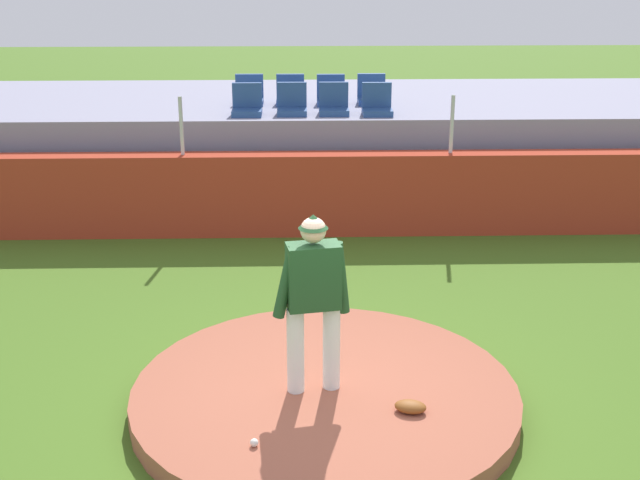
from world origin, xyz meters
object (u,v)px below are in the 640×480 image
(stadium_chair_0, at_px, (247,105))
(stadium_chair_6, at_px, (331,95))
(stadium_chair_2, at_px, (334,104))
(baseball, at_px, (254,443))
(stadium_chair_7, at_px, (372,95))
(fielding_glove, at_px, (410,407))
(stadium_chair_5, at_px, (290,95))
(stadium_chair_3, at_px, (377,105))
(stadium_chair_1, at_px, (292,104))
(stadium_chair_4, at_px, (249,95))
(pitcher, at_px, (313,291))

(stadium_chair_0, height_order, stadium_chair_6, same)
(stadium_chair_0, relative_size, stadium_chair_2, 1.00)
(baseball, distance_m, stadium_chair_7, 8.50)
(fielding_glove, distance_m, stadium_chair_5, 7.87)
(stadium_chair_3, xyz_separation_m, stadium_chair_6, (-0.72, 0.90, 0.00))
(stadium_chair_3, bearing_deg, stadium_chair_0, -0.62)
(stadium_chair_1, height_order, stadium_chair_7, same)
(stadium_chair_2, distance_m, stadium_chair_6, 0.84)
(stadium_chair_2, xyz_separation_m, stadium_chair_7, (0.69, 0.89, 0.00))
(stadium_chair_1, bearing_deg, stadium_chair_2, -179.92)
(stadium_chair_2, relative_size, stadium_chair_3, 1.00)
(stadium_chair_2, height_order, stadium_chair_6, same)
(stadium_chair_0, relative_size, stadium_chair_7, 1.00)
(fielding_glove, xyz_separation_m, stadium_chair_1, (-1.13, 6.74, 1.60))
(stadium_chair_7, bearing_deg, stadium_chair_2, 52.04)
(stadium_chair_6, bearing_deg, stadium_chair_3, 128.44)
(stadium_chair_0, distance_m, stadium_chair_1, 0.73)
(stadium_chair_1, distance_m, stadium_chair_4, 1.16)
(stadium_chair_1, height_order, stadium_chair_6, same)
(baseball, relative_size, stadium_chair_6, 0.15)
(stadium_chair_0, bearing_deg, stadium_chair_6, -147.86)
(stadium_chair_4, bearing_deg, stadium_chair_5, 178.56)
(stadium_chair_0, height_order, stadium_chair_3, same)
(stadium_chair_4, relative_size, stadium_chair_7, 1.00)
(stadium_chair_2, xyz_separation_m, stadium_chair_6, (-0.01, 0.84, 0.00))
(stadium_chair_0, distance_m, stadium_chair_5, 1.15)
(stadium_chair_5, bearing_deg, stadium_chair_3, 146.52)
(fielding_glove, distance_m, stadium_chair_6, 7.77)
(stadium_chair_3, height_order, stadium_chair_4, same)
(stadium_chair_4, height_order, stadium_chair_7, same)
(stadium_chair_1, distance_m, stadium_chair_7, 1.64)
(stadium_chair_1, relative_size, stadium_chair_7, 1.00)
(baseball, xyz_separation_m, stadium_chair_0, (-0.41, 7.24, 1.62))
(fielding_glove, bearing_deg, pitcher, -13.34)
(stadium_chair_6, bearing_deg, stadium_chair_2, 90.92)
(stadium_chair_6, bearing_deg, stadium_chair_5, -2.84)
(baseball, xyz_separation_m, stadium_chair_5, (0.29, 8.15, 1.62))
(pitcher, distance_m, stadium_chair_5, 7.19)
(stadium_chair_4, distance_m, stadium_chair_6, 1.41)
(stadium_chair_2, bearing_deg, baseball, 82.18)
(stadium_chair_0, xyz_separation_m, stadium_chair_2, (1.41, 0.04, 0.00))
(pitcher, xyz_separation_m, stadium_chair_5, (-0.26, 7.16, 0.60))
(stadium_chair_0, bearing_deg, baseball, 93.25)
(baseball, relative_size, stadium_chair_1, 0.15)
(stadium_chair_1, relative_size, stadium_chair_4, 1.00)
(pitcher, distance_m, stadium_chair_6, 7.17)
(stadium_chair_1, bearing_deg, stadium_chair_0, 2.72)
(pitcher, bearing_deg, fielding_glove, -37.23)
(pitcher, bearing_deg, stadium_chair_6, 76.30)
(fielding_glove, height_order, stadium_chair_5, stadium_chair_5)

